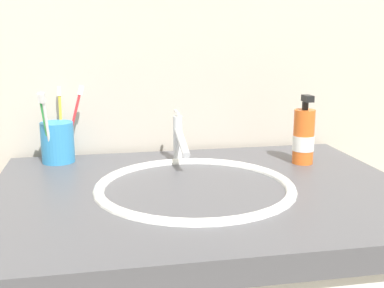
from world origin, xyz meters
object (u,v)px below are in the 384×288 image
(toothbrush_white, at_px, (47,124))
(toothbrush_yellow, at_px, (61,118))
(toothbrush_green, at_px, (45,124))
(toothbrush_cup, at_px, (58,142))
(soap_dispenser, at_px, (304,137))
(faucet, at_px, (179,139))
(toothbrush_red, at_px, (74,118))

(toothbrush_white, height_order, toothbrush_yellow, toothbrush_yellow)
(toothbrush_yellow, xyz_separation_m, toothbrush_green, (-0.03, -0.08, -0.00))
(toothbrush_yellow, height_order, toothbrush_green, toothbrush_yellow)
(toothbrush_cup, height_order, soap_dispenser, soap_dispenser)
(toothbrush_cup, relative_size, toothbrush_white, 0.57)
(toothbrush_green, height_order, soap_dispenser, toothbrush_green)
(faucet, bearing_deg, toothbrush_red, 162.06)
(toothbrush_cup, bearing_deg, toothbrush_green, -120.55)
(faucet, distance_m, soap_dispenser, 0.32)
(toothbrush_red, bearing_deg, toothbrush_cup, -164.22)
(faucet, distance_m, toothbrush_cup, 0.31)
(toothbrush_green, bearing_deg, faucet, -5.64)
(toothbrush_white, xyz_separation_m, toothbrush_green, (-0.00, 0.00, 0.00))
(faucet, distance_m, toothbrush_yellow, 0.32)
(toothbrush_white, relative_size, toothbrush_red, 0.96)
(toothbrush_red, relative_size, toothbrush_green, 1.04)
(toothbrush_green, bearing_deg, toothbrush_red, 37.69)
(toothbrush_white, xyz_separation_m, toothbrush_yellow, (0.03, 0.08, 0.00))
(toothbrush_yellow, distance_m, soap_dispenser, 0.63)
(toothbrush_red, distance_m, toothbrush_green, 0.09)
(faucet, xyz_separation_m, toothbrush_cup, (-0.31, 0.07, -0.01))
(toothbrush_red, xyz_separation_m, soap_dispenser, (0.57, -0.14, -0.04))
(faucet, bearing_deg, toothbrush_green, 174.36)
(faucet, bearing_deg, soap_dispenser, -10.55)
(toothbrush_red, height_order, toothbrush_yellow, toothbrush_red)
(toothbrush_red, bearing_deg, toothbrush_yellow, 142.77)
(toothbrush_cup, bearing_deg, toothbrush_red, 15.78)
(soap_dispenser, bearing_deg, toothbrush_green, 171.96)
(soap_dispenser, bearing_deg, toothbrush_yellow, 164.40)
(toothbrush_white, distance_m, soap_dispenser, 0.64)
(soap_dispenser, bearing_deg, faucet, 169.45)
(faucet, distance_m, toothbrush_white, 0.33)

